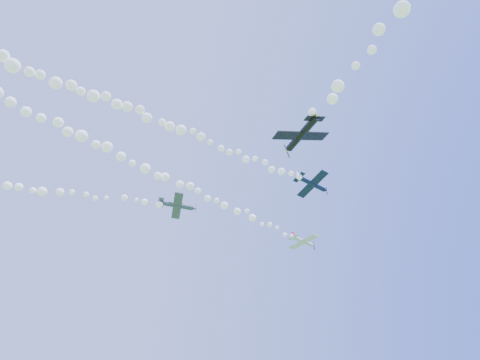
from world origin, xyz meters
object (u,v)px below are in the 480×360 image
object	(u,v)px
plane_grey	(177,206)
plane_black	(301,135)
plane_white	(303,241)
plane_navy	(312,184)

from	to	relation	value
plane_grey	plane_black	size ratio (longest dim) A/B	0.99
plane_grey	plane_black	world-z (taller)	plane_grey
plane_white	plane_navy	world-z (taller)	plane_navy
plane_navy	plane_grey	world-z (taller)	plane_navy
plane_navy	plane_grey	distance (m)	25.67
plane_navy	plane_grey	xyz separation A→B (m)	(-24.05, 6.65, -6.02)
plane_navy	plane_black	world-z (taller)	plane_navy
plane_navy	plane_grey	bearing A→B (deg)	152.12
plane_white	plane_grey	world-z (taller)	plane_white
plane_navy	plane_black	size ratio (longest dim) A/B	1.05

